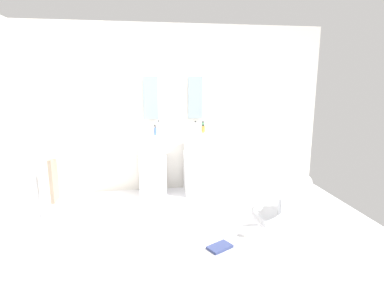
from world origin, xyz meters
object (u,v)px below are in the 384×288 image
towel_rack (51,182)px  magazine_navy (220,247)px  soap_bottle_green (203,127)px  pedestal_sink_right (197,163)px  pedestal_sink_left (152,164)px  coffee_mug (248,233)px  soap_bottle_white (196,128)px  lounge_chair (281,192)px  soap_bottle_amber (203,129)px  soap_bottle_blue (155,131)px  soap_bottle_clear (159,127)px  soap_bottle_grey (155,130)px

towel_rack → magazine_navy: bearing=-18.6°
soap_bottle_green → pedestal_sink_right: bearing=-146.8°
pedestal_sink_left → coffee_mug: pedestal_sink_left is taller
coffee_mug → soap_bottle_white: soap_bottle_white is taller
pedestal_sink_right → towel_rack: 2.14m
pedestal_sink_left → pedestal_sink_right: (0.70, 0.00, 0.00)m
lounge_chair → soap_bottle_amber: size_ratio=8.88×
pedestal_sink_right → soap_bottle_white: soap_bottle_white is taller
soap_bottle_amber → soap_bottle_white: bearing=-137.4°
towel_rack → soap_bottle_blue: size_ratio=7.07×
soap_bottle_blue → soap_bottle_clear: size_ratio=0.68×
towel_rack → soap_bottle_amber: soap_bottle_amber is taller
pedestal_sink_right → lounge_chair: pedestal_sink_right is taller
soap_bottle_blue → soap_bottle_clear: soap_bottle_clear is taller
magazine_navy → soap_bottle_amber: (0.13, 1.73, 0.99)m
magazine_navy → coffee_mug: size_ratio=2.68×
magazine_navy → soap_bottle_clear: soap_bottle_clear is taller
soap_bottle_blue → soap_bottle_clear: bearing=73.9°
magazine_navy → soap_bottle_grey: soap_bottle_grey is taller
soap_bottle_amber → magazine_navy: bearing=-94.3°
soap_bottle_grey → coffee_mug: bearing=-54.7°
pedestal_sink_left → lounge_chair: (1.59, -1.07, -0.14)m
soap_bottle_green → soap_bottle_grey: (-0.74, -0.16, -0.01)m
towel_rack → soap_bottle_amber: 2.27m
soap_bottle_green → soap_bottle_amber: 0.03m
lounge_chair → towel_rack: bearing=-179.8°
towel_rack → soap_bottle_grey: soap_bottle_grey is taller
coffee_mug → soap_bottle_white: size_ratio=0.47×
soap_bottle_blue → soap_bottle_grey: bearing=108.9°
soap_bottle_clear → coffee_mug: bearing=-59.6°
soap_bottle_grey → soap_bottle_amber: (0.74, 0.14, -0.02)m
soap_bottle_white → coffee_mug: bearing=-74.9°
pedestal_sink_right → soap_bottle_blue: size_ratio=7.88×
pedestal_sink_right → soap_bottle_green: size_ratio=6.10×
magazine_navy → soap_bottle_grey: (-0.61, 1.59, 1.01)m
soap_bottle_clear → magazine_navy: bearing=-72.6°
pedestal_sink_right → coffee_mug: (0.33, -1.49, -0.43)m
coffee_mug → pedestal_sink_left: bearing=124.7°
soap_bottle_blue → soap_bottle_green: size_ratio=0.77×
pedestal_sink_right → pedestal_sink_left: bearing=180.0°
towel_rack → coffee_mug: size_ratio=10.12×
pedestal_sink_right → soap_bottle_amber: size_ratio=8.69×
towel_rack → lounge_chair: bearing=0.2°
pedestal_sink_left → soap_bottle_clear: bearing=36.1°
coffee_mug → magazine_navy: bearing=-151.8°
soap_bottle_amber → soap_bottle_clear: size_ratio=0.62×
soap_bottle_grey → soap_bottle_amber: 0.76m
soap_bottle_green → magazine_navy: bearing=-94.2°
coffee_mug → soap_bottle_clear: size_ratio=0.48×
towel_rack → soap_bottle_green: soap_bottle_green is taller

